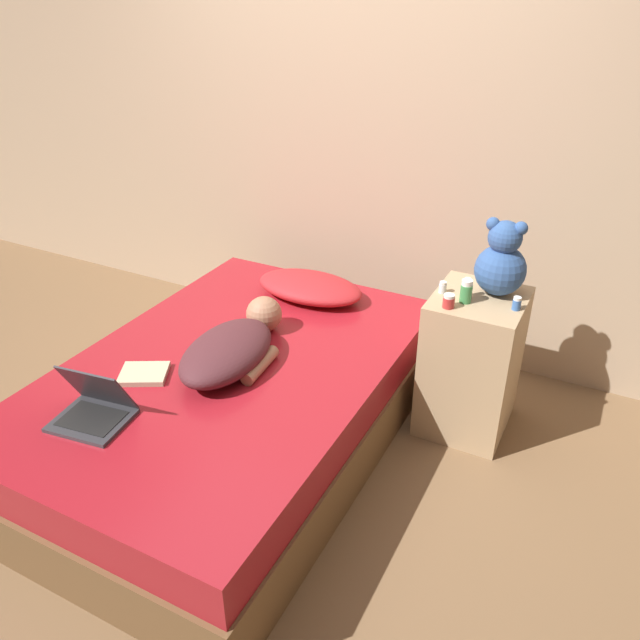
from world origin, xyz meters
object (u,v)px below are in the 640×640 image
bottle_red (449,301)px  book (144,374)px  laptop (94,408)px  teddy_bear (501,262)px  bottle_orange (467,288)px  bottle_green (466,291)px  person_lying (234,346)px  bottle_clear (443,287)px  pillow (310,287)px  bottle_blue (517,304)px

bottle_red → book: size_ratio=0.24×
laptop → book: (-0.03, 0.32, -0.04)m
bottle_red → teddy_bear: bearing=56.8°
bottle_orange → book: size_ratio=0.36×
bottle_green → bottle_orange: bearing=101.6°
person_lying → laptop: size_ratio=2.40×
bottle_clear → pillow: bearing=171.4°
teddy_bear → laptop: bearing=-133.2°
laptop → pillow: bearing=71.5°
bottle_green → book: bottle_green is taller
bottle_blue → bottle_red: (-0.27, -0.12, 0.00)m
person_lying → book: bearing=-139.6°
bottle_clear → book: size_ratio=0.21×
person_lying → laptop: 0.66m
bottle_clear → book: bottle_clear is taller
laptop → bottle_red: 1.56m
person_lying → laptop: bearing=-117.4°
bottle_red → person_lying: bearing=-150.0°
bottle_orange → bottle_red: size_ratio=1.49×
bottle_green → book: size_ratio=0.42×
person_lying → teddy_bear: bearing=31.4°
bottle_blue → bottle_orange: bearing=175.2°
laptop → bottle_clear: 1.61m
bottle_green → bottle_clear: 0.13m
laptop → bottle_red: (1.09, 1.09, 0.24)m
teddy_bear → bottle_orange: teddy_bear is taller
bottle_blue → teddy_bear: bearing=132.5°
book → person_lying: bearing=45.0°
laptop → bottle_red: bearing=37.3°
laptop → bottle_clear: bearing=42.4°
bottle_clear → bottle_red: bottle_red is taller
bottle_orange → bottle_clear: 0.11m
pillow → bottle_clear: size_ratio=10.97×
pillow → laptop: (-0.26, -1.34, -0.01)m
pillow → bottle_red: (0.84, -0.25, 0.23)m
person_lying → teddy_bear: size_ratio=2.10×
teddy_bear → bottle_orange: (-0.12, -0.11, -0.11)m
teddy_bear → book: teddy_bear is taller
teddy_bear → book: (-1.28, -1.01, -0.40)m
person_lying → bottle_blue: bearing=23.8°
pillow → teddy_bear: bearing=-0.2°
teddy_bear → person_lying: bearing=-143.9°
teddy_bear → book: bearing=-141.7°
pillow → person_lying: (-0.00, -0.73, 0.02)m
pillow → bottle_clear: (0.77, -0.12, 0.22)m
laptop → teddy_bear: (1.25, 1.34, 0.36)m
pillow → bottle_green: bottle_green is taller
bottle_green → bottle_blue: 0.22m
pillow → bottle_clear: bottle_clear is taller
book → teddy_bear: bearing=38.3°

